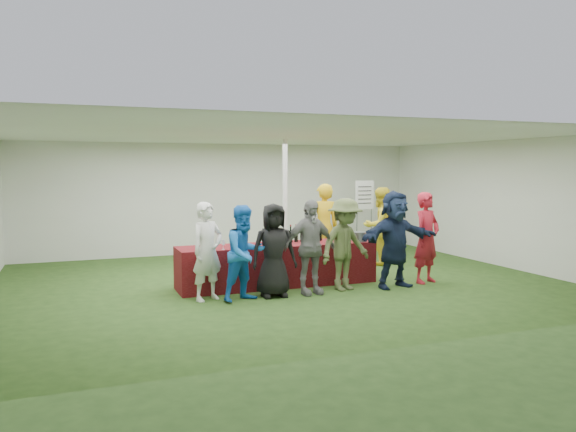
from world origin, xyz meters
name	(u,v)px	position (x,y,z in m)	size (l,w,h in m)	color
ground	(283,283)	(0.00, 0.00, 0.00)	(60.00, 60.00, 0.00)	#284719
tent	(285,205)	(0.50, 1.20, 1.35)	(10.00, 10.00, 10.00)	white
serving_table	(278,265)	(-0.17, -0.18, 0.38)	(3.60, 0.80, 0.75)	maroon
wine_bottles	(306,235)	(0.44, -0.03, 0.87)	(0.68, 0.15, 0.32)	black
wine_glasses	(254,241)	(-0.71, -0.44, 0.86)	(2.75, 0.13, 0.16)	silver
water_bottle	(279,238)	(-0.11, -0.10, 0.85)	(0.07, 0.07, 0.23)	silver
bar_towel	(354,239)	(1.41, -0.13, 0.77)	(0.25, 0.18, 0.03)	white
dump_bucket	(359,237)	(1.37, -0.40, 0.84)	(0.26, 0.26, 0.18)	slate
wine_list_sign	(364,200)	(3.09, 2.53, 1.32)	(0.50, 0.03, 1.80)	slate
staff_pourer	(324,227)	(1.23, 0.88, 0.90)	(0.65, 0.43, 1.79)	gold
staff_back	(380,226)	(2.65, 1.03, 0.85)	(0.82, 0.64, 1.69)	yellow
customer_0	(207,251)	(-1.60, -0.83, 0.79)	(0.58, 0.38, 1.58)	silver
customer_1	(245,253)	(-1.05, -1.08, 0.77)	(0.74, 0.58, 1.53)	blue
customer_2	(274,250)	(-0.53, -0.97, 0.77)	(0.75, 0.49, 1.54)	black
customer_3	(310,247)	(0.09, -1.03, 0.80)	(0.93, 0.39, 1.59)	slate
customer_4	(345,244)	(0.78, -0.97, 0.80)	(1.03, 0.59, 1.60)	#4B582F
customer_5	(395,239)	(1.70, -1.09, 0.86)	(1.59, 0.51, 1.72)	#15213B
customer_6	(427,238)	(2.47, -0.95, 0.84)	(0.61, 0.40, 1.67)	#A51927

